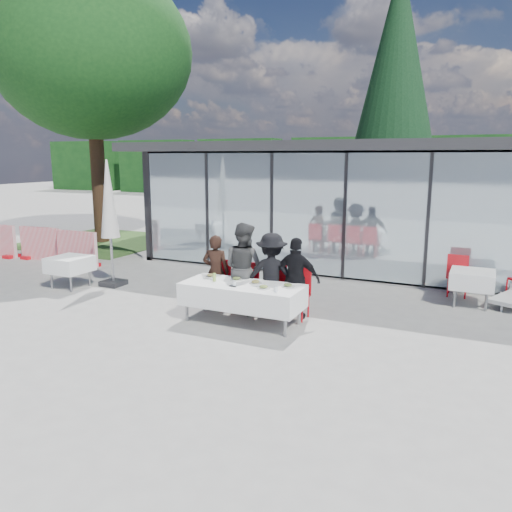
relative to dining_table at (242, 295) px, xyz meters
The scene contains 28 objects.
ground 0.57m from the dining_table, 159.03° to the right, with size 90.00×90.00×0.00m, color #989590.
pavilion 8.45m from the dining_table, 77.34° to the left, with size 14.80×8.80×3.44m.
treeline 28.06m from the dining_table, 94.48° to the left, with size 62.50×2.00×4.40m.
dining_table is the anchor object (origin of this frame).
diner_a 1.12m from the dining_table, 145.61° to the left, with size 0.55×0.55×1.52m, color black.
diner_chair_a 1.18m from the dining_table, 140.46° to the left, with size 0.44×0.44×0.97m.
diner_b 0.77m from the dining_table, 113.45° to the left, with size 0.88×0.88×1.80m, color #464646.
diner_chair_b 0.80m from the dining_table, 109.78° to the left, with size 0.44×0.44×0.97m.
diner_c 0.76m from the dining_table, 62.42° to the left, with size 1.06×1.06×1.64m, color black.
diner_chair_c 0.82m from the dining_table, 66.58° to the left, with size 0.44×0.44×0.97m.
diner_d 1.07m from the dining_table, 36.83° to the left, with size 0.93×0.93×1.58m, color black.
diner_chair_d 1.12m from the dining_table, 42.09° to the left, with size 0.44×0.44×0.97m.
plate_a 0.86m from the dining_table, 164.12° to the left, with size 0.24×0.24×0.07m.
plate_b 0.39m from the dining_table, 137.88° to the left, with size 0.24×0.24×0.07m.
plate_c 0.35m from the dining_table, 30.57° to the left, with size 0.24×0.24×0.07m.
plate_d 0.89m from the dining_table, 10.58° to the left, with size 0.24×0.24×0.07m.
plate_extra 0.57m from the dining_table, 15.30° to the right, with size 0.24×0.24×0.07m.
juice_bottle 0.64m from the dining_table, behind, with size 0.06×0.06×0.16m, color #96B84C.
drinking_glasses 0.50m from the dining_table, 32.05° to the right, with size 0.90×0.11×0.10m.
folded_eyeglasses 0.34m from the dining_table, 106.77° to the right, with size 0.14×0.03×0.01m, color black.
spare_table_left 4.89m from the dining_table, behind, with size 0.86×0.86×0.74m.
spare_table_right 4.88m from the dining_table, 38.23° to the left, with size 0.86×0.86×0.74m.
spare_chair_b 5.01m from the dining_table, 45.39° to the left, with size 0.47×0.47×0.97m.
market_umbrella 4.44m from the dining_table, 164.19° to the left, with size 0.50×0.50×3.00m.
construction_barriers 9.99m from the dining_table, 165.42° to the left, with size 7.80×0.60×1.00m.
deciduous_tree 12.08m from the dining_table, 145.69° to the left, with size 7.04×6.40×9.38m.
conifer_tree 14.03m from the dining_table, 88.61° to the left, with size 4.00×4.00×10.50m.
grass_patch 10.53m from the dining_table, 145.69° to the left, with size 5.00×5.00×0.02m, color #385926.
Camera 1 is at (4.19, -7.92, 3.07)m, focal length 35.00 mm.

